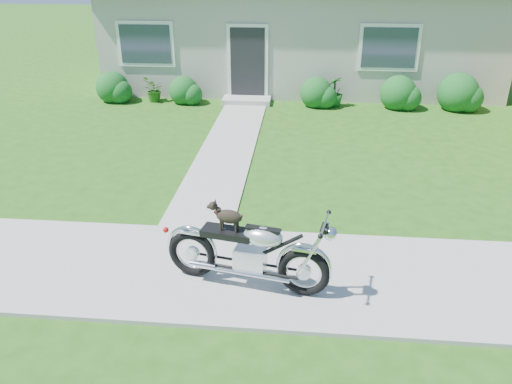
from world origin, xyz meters
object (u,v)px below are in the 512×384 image
motorcycle_with_dog (250,252)px  potted_plant_right (335,92)px  house (302,14)px  potted_plant_left (154,90)px

motorcycle_with_dog → potted_plant_right: bearing=91.5°
potted_plant_right → motorcycle_with_dog: (-1.51, -8.89, 0.12)m
house → motorcycle_with_dog: (-0.47, -12.33, -1.61)m
potted_plant_left → motorcycle_with_dog: bearing=-67.0°
house → potted_plant_right: bearing=-73.1°
house → potted_plant_right: (1.05, -3.44, -1.73)m
house → potted_plant_left: house is taller
motorcycle_with_dog → house: bearing=99.0°
potted_plant_right → motorcycle_with_dog: bearing=-99.7°
potted_plant_left → potted_plant_right: 5.29m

